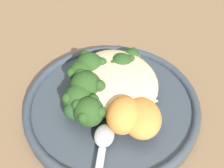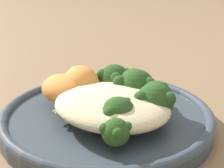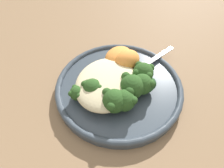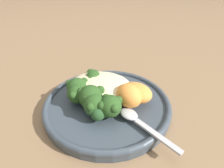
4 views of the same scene
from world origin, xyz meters
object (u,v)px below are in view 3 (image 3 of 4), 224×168
plate (119,86)px  quinoa_mound (107,83)px  kale_tuft (144,83)px  spoon (147,64)px  broccoli_stalk_7 (136,72)px  sweet_potato_chunk_1 (119,57)px  broccoli_stalk_3 (114,98)px  broccoli_stalk_5 (129,84)px  broccoli_stalk_2 (95,85)px  broccoli_stalk_0 (87,86)px  broccoli_stalk_1 (96,80)px  broccoli_stalk_4 (120,92)px  sweet_potato_chunk_0 (127,60)px  broccoli_stalk_6 (136,82)px

plate → quinoa_mound: quinoa_mound is taller
kale_tuft → spoon: size_ratio=0.40×
broccoli_stalk_7 → sweet_potato_chunk_1: size_ratio=1.97×
broccoli_stalk_3 → broccoli_stalk_5: broccoli_stalk_5 is taller
kale_tuft → plate: bearing=90.1°
plate → broccoli_stalk_2: broccoli_stalk_2 is taller
broccoli_stalk_0 → broccoli_stalk_1: broccoli_stalk_1 is taller
broccoli_stalk_5 → kale_tuft: size_ratio=2.36×
broccoli_stalk_3 → broccoli_stalk_5: bearing=128.2°
broccoli_stalk_7 → broccoli_stalk_1: bearing=-148.8°
plate → broccoli_stalk_4: 0.04m
spoon → broccoli_stalk_5: bearing=-162.0°
broccoli_stalk_5 → sweet_potato_chunk_1: broccoli_stalk_5 is taller
quinoa_mound → sweet_potato_chunk_0: 0.07m
broccoli_stalk_0 → plate: bearing=145.4°
plate → sweet_potato_chunk_0: (0.04, -0.00, 0.03)m
broccoli_stalk_7 → spoon: broccoli_stalk_7 is taller
broccoli_stalk_4 → broccoli_stalk_3: bearing=-55.9°
quinoa_mound → broccoli_stalk_2: broccoli_stalk_2 is taller
broccoli_stalk_1 → broccoli_stalk_3: (-0.03, -0.05, 0.01)m
broccoli_stalk_1 → broccoli_stalk_5: broccoli_stalk_5 is taller
broccoli_stalk_5 → sweet_potato_chunk_1: (0.07, 0.04, -0.00)m
broccoli_stalk_4 → broccoli_stalk_5: size_ratio=1.07×
kale_tuft → spoon: bearing=4.8°
sweet_potato_chunk_0 → broccoli_stalk_7: bearing=-134.5°
broccoli_stalk_7 → kale_tuft: size_ratio=2.83×
quinoa_mound → sweet_potato_chunk_0: bearing=-18.6°
broccoli_stalk_2 → broccoli_stalk_6: (0.03, -0.07, 0.00)m
quinoa_mound → broccoli_stalk_4: size_ratio=1.17×
quinoa_mound → broccoli_stalk_0: quinoa_mound is taller
broccoli_stalk_1 → broccoli_stalk_2: broccoli_stalk_2 is taller
broccoli_stalk_2 → broccoli_stalk_4: broccoli_stalk_4 is taller
broccoli_stalk_3 → broccoli_stalk_1: bearing=-151.6°
broccoli_stalk_6 → spoon: (0.07, -0.01, -0.01)m
broccoli_stalk_2 → broccoli_stalk_4: size_ratio=0.87×
plate → sweet_potato_chunk_0: 0.05m
broccoli_stalk_6 → sweet_potato_chunk_0: sweet_potato_chunk_0 is taller
broccoli_stalk_2 → broccoli_stalk_5: size_ratio=0.93×
broccoli_stalk_1 → kale_tuft: 0.09m
broccoli_stalk_2 → broccoli_stalk_7: 0.08m
broccoli_stalk_3 → broccoli_stalk_4: (0.02, -0.01, -0.00)m
kale_tuft → broccoli_stalk_1: bearing=101.9°
broccoli_stalk_0 → kale_tuft: size_ratio=2.60×
broccoli_stalk_0 → broccoli_stalk_1: size_ratio=1.21×
broccoli_stalk_0 → spoon: (0.10, -0.09, -0.01)m
broccoli_stalk_1 → broccoli_stalk_7: (0.04, -0.07, 0.01)m
broccoli_stalk_1 → broccoli_stalk_6: 0.08m
plate → broccoli_stalk_7: (0.02, -0.03, 0.03)m
broccoli_stalk_6 → broccoli_stalk_1: bearing=-147.1°
broccoli_stalk_2 → broccoli_stalk_3: 0.04m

